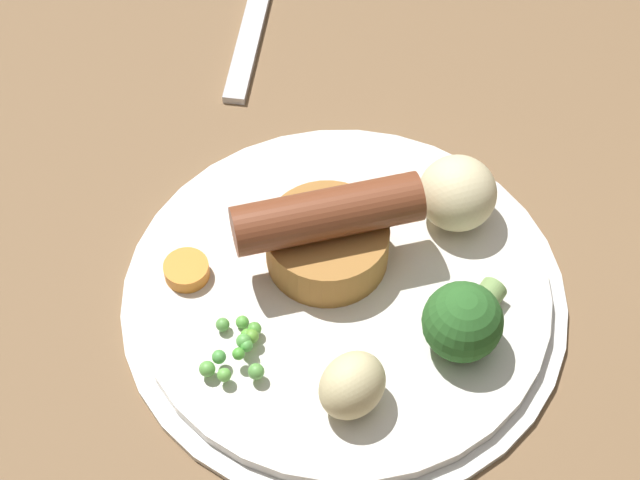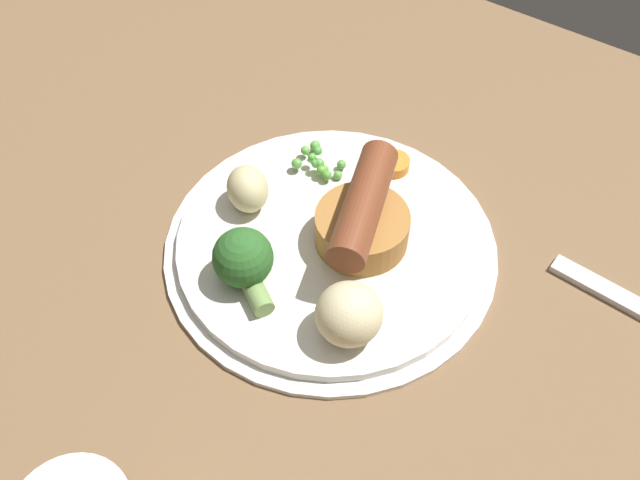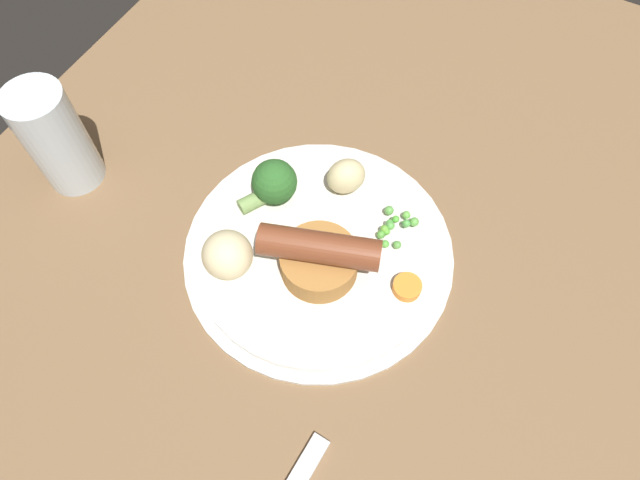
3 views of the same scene
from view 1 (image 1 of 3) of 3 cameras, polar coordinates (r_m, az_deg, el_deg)
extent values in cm
cube|color=brown|center=(68.42, 1.32, -3.18)|extent=(110.00, 80.00, 3.00)
cylinder|color=silver|center=(66.40, 1.58, -3.11)|extent=(27.55, 27.55, 0.50)
cylinder|color=silver|center=(66.02, 1.59, -2.89)|extent=(25.34, 25.34, 1.40)
cylinder|color=#AD7538|center=(65.49, 0.38, -0.18)|extent=(7.60, 7.60, 2.96)
cylinder|color=#472614|center=(64.42, 0.39, 0.51)|extent=(6.08, 6.08, 0.30)
cylinder|color=brown|center=(63.10, 0.40, 1.41)|extent=(6.51, 11.69, 3.02)
sphere|color=#52A94B|center=(61.94, -5.41, -6.22)|extent=(0.84, 0.84, 0.84)
sphere|color=#67B94A|center=(61.54, -5.13, -7.18)|extent=(0.83, 0.83, 0.83)
sphere|color=#5BAF4B|center=(62.19, -4.09, -5.40)|extent=(0.90, 0.90, 0.90)
sphere|color=#57A53E|center=(63.11, -3.52, -4.76)|extent=(0.84, 0.84, 0.84)
sphere|color=#53B33B|center=(61.69, -4.37, -6.07)|extent=(0.74, 0.74, 0.74)
sphere|color=#61AD49|center=(61.90, -6.04, -6.85)|extent=(0.95, 0.95, 0.95)
sphere|color=#65AA39|center=(62.61, -3.66, -5.15)|extent=(0.86, 0.86, 0.86)
sphere|color=#56B04A|center=(62.07, -3.95, -5.64)|extent=(0.77, 0.77, 0.77)
sphere|color=#5EA74A|center=(61.48, -3.43, -7.02)|extent=(0.96, 0.96, 0.96)
sphere|color=#5CA248|center=(63.56, -5.22, -4.51)|extent=(0.83, 0.83, 0.83)
sphere|color=#5BB237|center=(62.77, -3.93, -5.05)|extent=(0.71, 0.71, 0.71)
sphere|color=#5BAD42|center=(63.77, -4.17, -4.39)|extent=(0.80, 0.80, 0.80)
sphere|color=#2D6628|center=(61.85, 7.61, -4.35)|extent=(4.73, 4.73, 4.73)
cylinder|color=#7A9E56|center=(64.57, 8.72, -3.32)|extent=(3.22, 2.82, 1.65)
ellipsoid|color=beige|center=(67.30, 7.34, 2.49)|extent=(6.73, 6.75, 4.73)
ellipsoid|color=beige|center=(59.76, 1.73, -7.75)|extent=(5.37, 5.24, 3.88)
cylinder|color=orange|center=(66.02, -7.13, -1.61)|extent=(3.48, 3.48, 1.03)
cube|color=silver|center=(83.24, -3.49, 11.86)|extent=(18.06, 2.54, 0.60)
camera|label=2|loc=(0.64, 40.78, 36.66)|focal=40.00mm
camera|label=3|loc=(0.62, -13.70, 49.34)|focal=32.00mm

